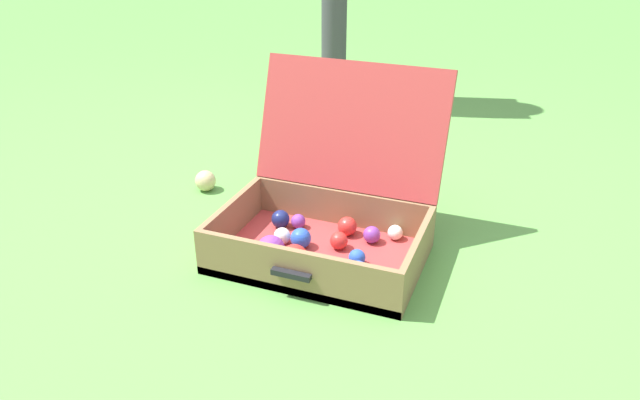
# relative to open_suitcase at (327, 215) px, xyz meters

# --- Properties ---
(ground_plane) EXTENTS (16.00, 16.00, 0.00)m
(ground_plane) POSITION_rel_open_suitcase_xyz_m (-0.06, -0.11, -0.12)
(ground_plane) COLOR #569342
(open_suitcase) EXTENTS (0.59, 0.56, 0.51)m
(open_suitcase) POSITION_rel_open_suitcase_xyz_m (0.00, 0.00, 0.00)
(open_suitcase) COLOR #B23838
(open_suitcase) RESTS_ON ground
(stray_ball_on_grass) EXTENTS (0.08, 0.08, 0.08)m
(stray_ball_on_grass) POSITION_rel_open_suitcase_xyz_m (-0.55, 0.22, -0.08)
(stray_ball_on_grass) COLOR #D1B784
(stray_ball_on_grass) RESTS_ON ground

